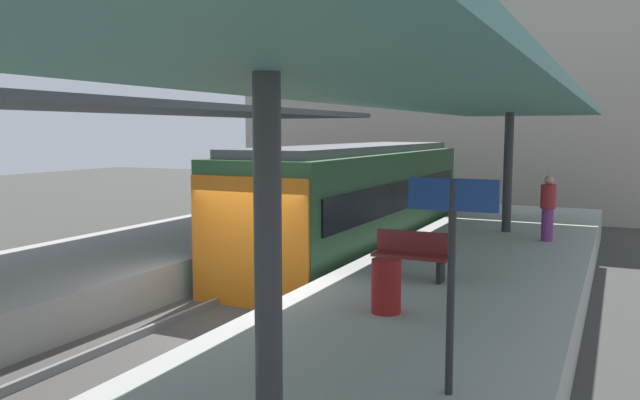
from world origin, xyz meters
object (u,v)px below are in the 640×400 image
at_px(platform_bench, 412,254).
at_px(platform_sign, 452,237).
at_px(litter_bin, 386,286).
at_px(passenger_near_bench, 548,207).
at_px(commuter_train, 355,203).

distance_m(platform_bench, platform_sign, 5.20).
height_order(platform_bench, litter_bin, platform_bench).
bearing_deg(litter_bin, platform_sign, -57.89).
xyz_separation_m(litter_bin, passenger_near_bench, (1.50, 7.48, 0.43)).
bearing_deg(platform_bench, commuter_train, 122.36).
height_order(platform_sign, passenger_near_bench, platform_sign).
bearing_deg(passenger_near_bench, litter_bin, -101.30).
height_order(commuter_train, platform_bench, commuter_train).
bearing_deg(passenger_near_bench, commuter_train, -176.61).
distance_m(commuter_train, platform_bench, 5.87).
relative_size(litter_bin, passenger_near_bench, 0.50).
distance_m(commuter_train, platform_sign, 10.92).
relative_size(platform_sign, litter_bin, 2.76).
height_order(platform_bench, platform_sign, platform_sign).
bearing_deg(commuter_train, platform_bench, -57.64).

